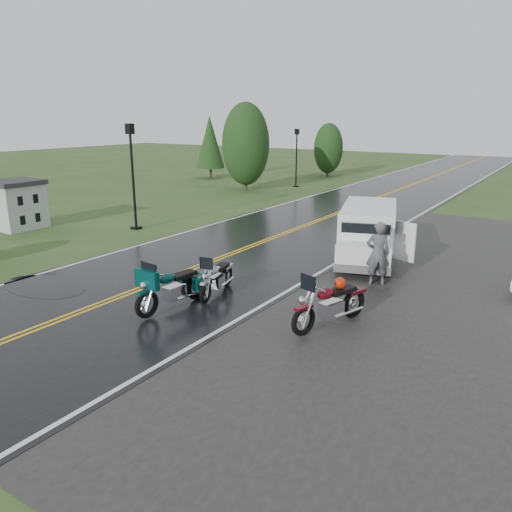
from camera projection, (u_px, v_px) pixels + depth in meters
The scene contains 13 objects.
ground at pixel (141, 289), 14.94m from camera, with size 120.00×120.00×0.00m, color #2D471E.
road at pixel (300, 228), 23.00m from camera, with size 8.00×100.00×0.04m, color black.
house_left at pixel (9, 156), 22.24m from camera, with size 8.60×8.60×6.60m, color #A8AAAD, non-canonical shape.
motorcycle_red at pixel (304, 309), 11.49m from camera, with size 0.89×2.45×1.45m, color #550913, non-canonical shape.
motorcycle_teal at pixel (146, 293), 12.50m from camera, with size 0.89×2.45×1.45m, color #053938, non-canonical shape.
motorcycle_silver at pixel (205, 283), 13.54m from camera, with size 0.78×2.13×1.26m, color #A0A1A7, non-canonical shape.
van_white at pixel (341, 244), 16.27m from camera, with size 1.90×5.07×1.99m, color white, non-canonical shape.
person_at_van at pixel (378, 254), 15.07m from camera, with size 0.71×0.47×1.96m, color #4D4E52.
lamp_post_near_left at pixel (133, 177), 22.27m from camera, with size 0.41×0.41×4.74m, color black, non-canonical shape.
lamp_post_far_left at pixel (296, 158), 35.80m from camera, with size 0.36×0.36×4.16m, color black, non-canonical shape.
tree_left_mid at pixel (246, 153), 34.10m from camera, with size 3.24×3.24×5.06m, color #1E3D19, non-canonical shape.
tree_left_far at pixel (328, 154), 42.16m from camera, with size 2.46×2.46×3.79m, color #1E3D19, non-canonical shape.
pine_left_far at pixel (210, 148), 40.68m from camera, with size 2.35×2.35×4.90m, color #1E3D19, non-canonical shape.
Camera 1 is at (10.58, -9.95, 5.03)m, focal length 35.00 mm.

